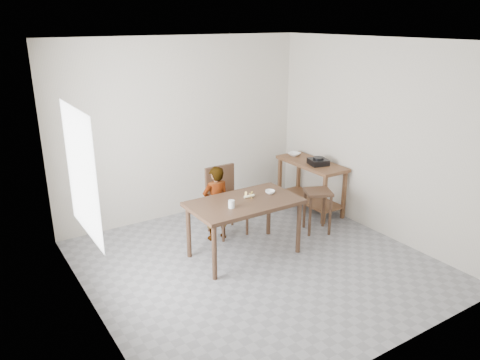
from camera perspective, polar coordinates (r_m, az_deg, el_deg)
floor at (r=5.99m, az=2.11°, el=-10.33°), size 4.00×4.00×0.04m
ceiling at (r=5.22m, az=2.49°, el=16.87°), size 4.00×4.00×0.04m
wall_back at (r=7.14m, az=-7.10°, el=6.25°), size 4.00×0.04×2.70m
wall_front at (r=4.07m, az=18.86°, el=-4.75°), size 4.00×0.04×2.70m
wall_left at (r=4.65m, az=-18.58°, el=-1.71°), size 0.04×4.00×2.70m
wall_right at (r=6.78m, az=16.48°, el=4.90°), size 0.04×4.00×2.70m
window_pane at (r=4.80m, az=-18.82°, el=0.80°), size 0.02×1.10×1.30m
dining_table at (r=6.03m, az=0.52°, el=-5.88°), size 1.40×0.80×0.75m
prep_counter at (r=7.51m, az=8.59°, el=-0.73°), size 0.50×1.20×0.80m
child at (r=6.40m, az=-2.96°, el=-2.86°), size 0.41×0.29×1.06m
dining_chair at (r=6.58m, az=-1.51°, el=-2.68°), size 0.47×0.47×0.96m
stool at (r=6.80m, az=9.38°, el=-3.74°), size 0.47×0.47×0.63m
glass_tumbler at (r=5.66m, az=-1.05°, el=-2.95°), size 0.08×0.08×0.10m
small_bowl at (r=6.13m, az=3.68°, el=-1.46°), size 0.15×0.15×0.04m
banana at (r=5.98m, az=1.13°, el=-1.93°), size 0.17×0.14×0.05m
serving_bowl at (r=7.69m, az=6.64°, el=3.15°), size 0.25×0.25×0.05m
gas_burner at (r=7.25m, az=9.52°, el=2.20°), size 0.33×0.33×0.09m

